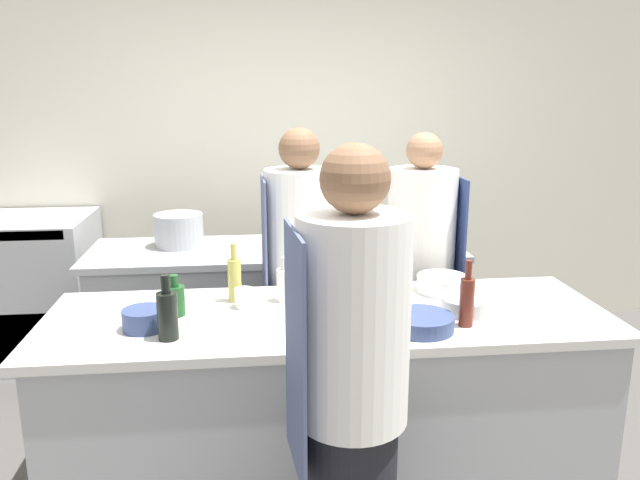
{
  "coord_description": "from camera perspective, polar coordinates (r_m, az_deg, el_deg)",
  "views": [
    {
      "loc": [
        -0.32,
        -2.58,
        1.87
      ],
      "look_at": [
        0.0,
        0.35,
        1.13
      ],
      "focal_mm": 35.0,
      "sensor_mm": 36.0,
      "label": 1
    }
  ],
  "objects": [
    {
      "name": "cutting_board",
      "position": [
        3.0,
        -15.45,
        -5.61
      ],
      "size": [
        0.29,
        0.23,
        0.01
      ],
      "color": "white",
      "rests_on": "prep_counter"
    },
    {
      "name": "cup",
      "position": [
        2.86,
        -6.94,
        -5.29
      ],
      "size": [
        0.09,
        0.09,
        0.09
      ],
      "color": "white",
      "rests_on": "prep_counter"
    },
    {
      "name": "chef_at_pass_far",
      "position": [
        3.36,
        -1.87,
        -4.07
      ],
      "size": [
        0.38,
        0.36,
        1.66
      ],
      "rotation": [
        0.0,
        0.0,
        1.6
      ],
      "color": "black",
      "rests_on": "ground_plane"
    },
    {
      "name": "prep_counter",
      "position": [
        2.97,
        0.76,
        -14.73
      ],
      "size": [
        2.49,
        0.83,
        0.88
      ],
      "color": "#A8AAAF",
      "rests_on": "ground_plane"
    },
    {
      "name": "bottle_cooking_oil",
      "position": [
        2.68,
        13.28,
        -5.38
      ],
      "size": [
        0.06,
        0.06,
        0.29
      ],
      "color": "#5B2319",
      "rests_on": "prep_counter"
    },
    {
      "name": "chef_at_prep_near",
      "position": [
        2.15,
        2.85,
        -14.34
      ],
      "size": [
        0.4,
        0.38,
        1.7
      ],
      "rotation": [
        0.0,
        0.0,
        1.66
      ],
      "color": "black",
      "rests_on": "ground_plane"
    },
    {
      "name": "bowl_wooden_salad",
      "position": [
        2.86,
        13.22,
        -5.81
      ],
      "size": [
        0.22,
        0.22,
        0.07
      ],
      "color": "#B7BABC",
      "rests_on": "prep_counter"
    },
    {
      "name": "bottle_vinegar",
      "position": [
        2.55,
        -13.78,
        -6.58
      ],
      "size": [
        0.08,
        0.08,
        0.27
      ],
      "color": "black",
      "rests_on": "prep_counter"
    },
    {
      "name": "stockpot",
      "position": [
        4.0,
        -12.79,
        0.89
      ],
      "size": [
        0.3,
        0.3,
        0.21
      ],
      "color": "#A8AAAF",
      "rests_on": "pass_counter"
    },
    {
      "name": "bottle_wine",
      "position": [
        2.93,
        -7.82,
        -3.51
      ],
      "size": [
        0.06,
        0.06,
        0.28
      ],
      "color": "#B2A84C",
      "rests_on": "prep_counter"
    },
    {
      "name": "oven_range",
      "position": [
        4.75,
        -24.6,
        -4.08
      ],
      "size": [
        0.79,
        0.74,
        1.0
      ],
      "color": "#A8AAAF",
      "rests_on": "ground_plane"
    },
    {
      "name": "pass_counter",
      "position": [
        4.04,
        -3.92,
        -6.74
      ],
      "size": [
        2.31,
        0.72,
        0.88
      ],
      "color": "#A8AAAF",
      "rests_on": "ground_plane"
    },
    {
      "name": "chef_at_stove",
      "position": [
        3.61,
        9.13,
        -3.35
      ],
      "size": [
        0.4,
        0.38,
        1.62
      ],
      "rotation": [
        0.0,
        0.0,
        -1.58
      ],
      "color": "black",
      "rests_on": "ground_plane"
    },
    {
      "name": "bowl_mixing_large",
      "position": [
        2.63,
        9.23,
        -7.44
      ],
      "size": [
        0.27,
        0.27,
        0.07
      ],
      "color": "navy",
      "rests_on": "prep_counter"
    },
    {
      "name": "bottle_sauce",
      "position": [
        2.81,
        -13.14,
        -5.31
      ],
      "size": [
        0.09,
        0.09,
        0.18
      ],
      "color": "#19471E",
      "rests_on": "prep_counter"
    },
    {
      "name": "bottle_olive_oil",
      "position": [
        2.91,
        -3.18,
        -4.02
      ],
      "size": [
        0.08,
        0.08,
        0.21
      ],
      "color": "silver",
      "rests_on": "prep_counter"
    },
    {
      "name": "wall_back",
      "position": [
        4.75,
        -2.37,
        8.28
      ],
      "size": [
        8.0,
        0.06,
        2.8
      ],
      "color": "silver",
      "rests_on": "ground_plane"
    },
    {
      "name": "bowl_prep_small",
      "position": [
        2.7,
        -15.77,
        -6.98
      ],
      "size": [
        0.18,
        0.18,
        0.09
      ],
      "color": "navy",
      "rests_on": "prep_counter"
    },
    {
      "name": "bowl_ceramic_blue",
      "position": [
        3.12,
        11.11,
        -3.94
      ],
      "size": [
        0.25,
        0.25,
        0.08
      ],
      "color": "white",
      "rests_on": "prep_counter"
    }
  ]
}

